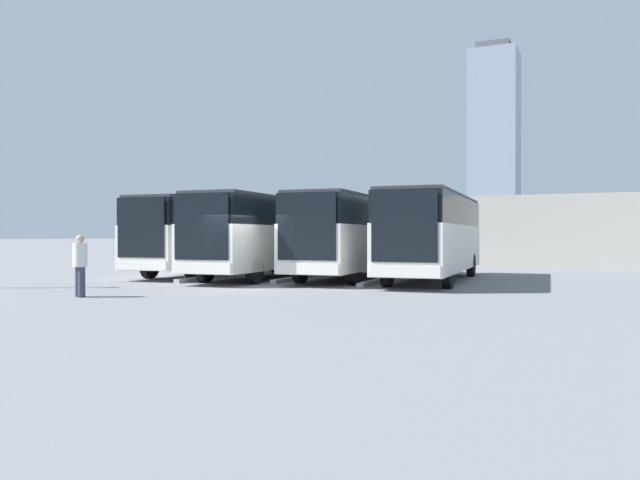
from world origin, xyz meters
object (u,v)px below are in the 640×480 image
at_px(pedestrian, 80,264).
at_px(bus_1, 353,234).
at_px(bus_0, 434,233).
at_px(bus_3, 211,234).
at_px(bus_2, 267,234).

bearing_deg(pedestrian, bus_1, -89.87).
relative_size(bus_1, pedestrian, 5.94).
bearing_deg(bus_0, pedestrian, 49.54).
bearing_deg(bus_1, pedestrian, 63.96).
distance_m(bus_0, bus_3, 10.39).
distance_m(bus_1, pedestrian, 11.57).
bearing_deg(bus_3, bus_1, 177.57).
distance_m(bus_0, bus_2, 7.00).
bearing_deg(bus_1, bus_3, -2.43).
bearing_deg(pedestrian, bus_2, -73.03).
height_order(bus_2, bus_3, same).
xyz_separation_m(bus_2, pedestrian, (0.88, 9.52, -0.91)).
relative_size(bus_0, bus_2, 1.00).
xyz_separation_m(bus_2, bus_3, (3.46, -0.98, 0.00)).
bearing_deg(bus_1, bus_2, 14.71).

